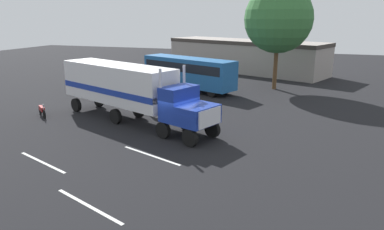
{
  "coord_description": "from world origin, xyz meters",
  "views": [
    {
      "loc": [
        7.98,
        -20.49,
        7.63
      ],
      "look_at": [
        1.02,
        -0.07,
        1.6
      ],
      "focal_mm": 33.21,
      "sensor_mm": 36.0,
      "label": 1
    }
  ],
  "objects": [
    {
      "name": "person_bystander",
      "position": [
        -4.0,
        4.25,
        0.89
      ],
      "size": [
        0.34,
        0.47,
        1.63
      ],
      "color": "black",
      "rests_on": "ground_plane"
    },
    {
      "name": "motorcycle",
      "position": [
        -11.88,
        1.21,
        0.48
      ],
      "size": [
        1.74,
        1.36,
        1.12
      ],
      "color": "black",
      "rests_on": "ground_plane"
    },
    {
      "name": "lane_stripe_far",
      "position": [
        -0.36,
        -9.38,
        0.01
      ],
      "size": [
        4.18,
        1.69,
        0.01
      ],
      "primitive_type": "cube",
      "rotation": [
        0.0,
        0.0,
        -0.36
      ],
      "color": "silver",
      "rests_on": "ground_plane"
    },
    {
      "name": "tree_left",
      "position": [
        4.21,
        18.2,
        7.33
      ],
      "size": [
        7.02,
        7.02,
        10.86
      ],
      "color": "brown",
      "rests_on": "ground_plane"
    },
    {
      "name": "lane_stripe_near",
      "position": [
        -0.26,
        -3.5,
        0.01
      ],
      "size": [
        4.18,
        1.69,
        0.01
      ],
      "primitive_type": "cube",
      "rotation": [
        0.0,
        0.0,
        -0.36
      ],
      "color": "silver",
      "rests_on": "ground_plane"
    },
    {
      "name": "parked_car",
      "position": [
        -12.42,
        9.46,
        0.81
      ],
      "size": [
        4.74,
        3.55,
        1.57
      ],
      "color": "black",
      "rests_on": "ground_plane"
    },
    {
      "name": "semi_truck",
      "position": [
        -4.85,
        2.32,
        2.52
      ],
      "size": [
        14.04,
        7.71,
        4.5
      ],
      "color": "#193399",
      "rests_on": "ground_plane"
    },
    {
      "name": "parked_bus",
      "position": [
        -4.45,
        14.74,
        2.07
      ],
      "size": [
        11.12,
        6.64,
        3.4
      ],
      "color": "#1E5999",
      "rests_on": "ground_plane"
    },
    {
      "name": "building_backdrop",
      "position": [
        -1.35,
        29.98,
        2.38
      ],
      "size": [
        23.72,
        14.36,
        4.36
      ],
      "color": "#9E938C",
      "rests_on": "ground_plane"
    },
    {
      "name": "lane_stripe_mid",
      "position": [
        -5.42,
        -6.28,
        0.01
      ],
      "size": [
        4.18,
        1.67,
        0.01
      ],
      "primitive_type": "cube",
      "rotation": [
        0.0,
        0.0,
        -0.35
      ],
      "color": "silver",
      "rests_on": "ground_plane"
    },
    {
      "name": "ground_plane",
      "position": [
        0.0,
        0.0,
        0.0
      ],
      "size": [
        120.0,
        120.0,
        0.0
      ],
      "primitive_type": "plane",
      "color": "black"
    }
  ]
}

